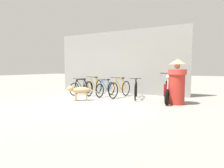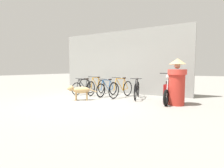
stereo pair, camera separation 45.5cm
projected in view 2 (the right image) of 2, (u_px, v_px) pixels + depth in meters
The scene contains 11 objects.
ground_plane at pixel (83, 103), 6.53m from camera, with size 60.00×60.00×0.00m, color gray.
shop_wall_back at pixel (121, 62), 9.09m from camera, with size 7.02×0.20×3.19m.
bicycle_0 at pixel (84, 87), 8.72m from camera, with size 0.46×1.56×0.80m.
bicycle_1 at pixel (96, 87), 8.56m from camera, with size 0.46×1.73×0.89m.
bicycle_2 at pixel (107, 89), 8.08m from camera, with size 0.46×1.59×0.81m.
bicycle_3 at pixel (121, 89), 7.76m from camera, with size 0.46×1.72×0.90m.
bicycle_4 at pixel (137, 90), 7.42m from camera, with size 0.59×1.72×0.88m.
motorcycle at pixel (170, 91), 6.48m from camera, with size 0.58×1.87×1.11m.
stray_dog at pixel (79, 90), 6.97m from camera, with size 1.01×0.76×0.60m.
person_in_robes at pixel (177, 81), 6.01m from camera, with size 0.87×0.87×1.61m.
spare_tire_left at pixel (85, 85), 10.07m from camera, with size 0.71×0.19×0.71m.
Camera 2 is at (4.15, -5.05, 1.25)m, focal length 28.00 mm.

